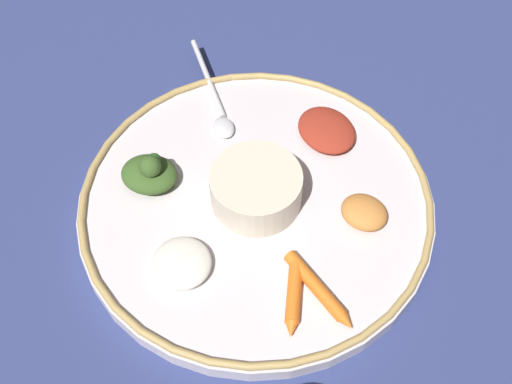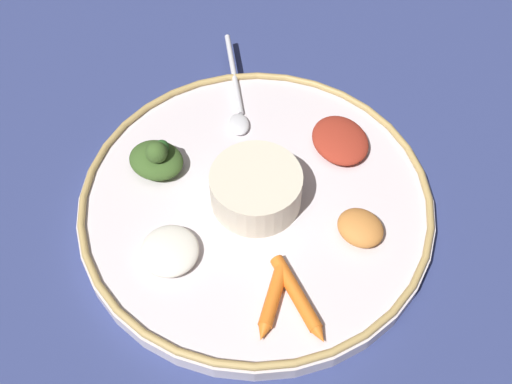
% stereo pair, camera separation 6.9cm
% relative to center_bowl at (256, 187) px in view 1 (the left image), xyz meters
% --- Properties ---
extents(ground_plane, '(2.40, 2.40, 0.00)m').
position_rel_center_bowl_xyz_m(ground_plane, '(0.00, 0.00, -0.04)').
color(ground_plane, navy).
extents(platter, '(0.39, 0.39, 0.02)m').
position_rel_center_bowl_xyz_m(platter, '(0.00, 0.00, -0.03)').
color(platter, silver).
rests_on(platter, ground_plane).
extents(platter_rim, '(0.39, 0.39, 0.01)m').
position_rel_center_bowl_xyz_m(platter_rim, '(0.00, 0.00, -0.02)').
color(platter_rim, tan).
rests_on(platter_rim, platter).
extents(center_bowl, '(0.10, 0.10, 0.04)m').
position_rel_center_bowl_xyz_m(center_bowl, '(0.00, 0.00, 0.00)').
color(center_bowl, beige).
rests_on(center_bowl, platter).
extents(spoon, '(0.03, 0.17, 0.01)m').
position_rel_center_bowl_xyz_m(spoon, '(-0.01, -0.15, -0.02)').
color(spoon, silver).
rests_on(spoon, platter).
extents(greens_pile, '(0.08, 0.08, 0.05)m').
position_rel_center_bowl_xyz_m(greens_pile, '(0.10, -0.06, -0.00)').
color(greens_pile, '#385623').
rests_on(greens_pile, platter).
extents(carrot_near_spoon, '(0.05, 0.08, 0.01)m').
position_rel_center_bowl_xyz_m(carrot_near_spoon, '(0.01, 0.13, -0.02)').
color(carrot_near_spoon, orange).
rests_on(carrot_near_spoon, platter).
extents(carrot_outer, '(0.04, 0.10, 0.01)m').
position_rel_center_bowl_xyz_m(carrot_outer, '(-0.02, 0.13, -0.02)').
color(carrot_outer, orange).
rests_on(carrot_outer, platter).
extents(mound_rice_white, '(0.06, 0.06, 0.02)m').
position_rel_center_bowl_xyz_m(mound_rice_white, '(0.10, 0.05, -0.01)').
color(mound_rice_white, silver).
rests_on(mound_rice_white, platter).
extents(mound_beet, '(0.08, 0.09, 0.02)m').
position_rel_center_bowl_xyz_m(mound_beet, '(-0.11, -0.06, -0.01)').
color(mound_beet, maroon).
rests_on(mound_beet, platter).
extents(mound_squash, '(0.07, 0.07, 0.02)m').
position_rel_center_bowl_xyz_m(mound_squash, '(-0.10, 0.06, -0.01)').
color(mound_squash, '#C67A38').
rests_on(mound_squash, platter).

